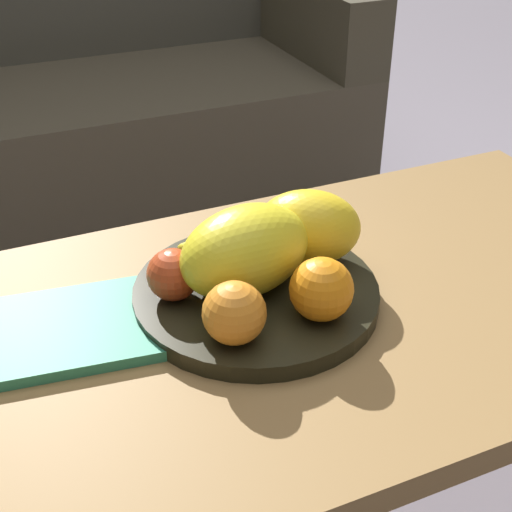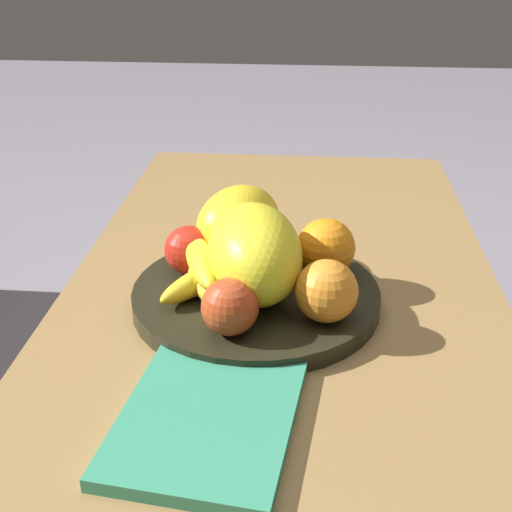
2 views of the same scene
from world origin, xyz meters
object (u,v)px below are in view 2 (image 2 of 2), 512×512
object	(u,v)px
melon_smaller_beside	(255,253)
orange_front	(326,247)
apple_right	(189,250)
melon_large_front	(238,223)
fruit_bowl	(256,296)
apple_front	(230,307)
coffee_table	(282,315)
banana_bunch	(205,271)
magazine	(210,414)
orange_left	(326,291)

from	to	relation	value
melon_smaller_beside	orange_front	world-z (taller)	melon_smaller_beside
apple_right	orange_front	bearing A→B (deg)	-86.19
orange_front	melon_large_front	bearing A→B (deg)	72.09
fruit_bowl	apple_front	distance (m)	0.12
coffee_table	apple_front	world-z (taller)	apple_front
melon_large_front	orange_front	xyz separation A→B (m)	(-0.04, -0.13, -0.01)
coffee_table	orange_front	xyz separation A→B (m)	(0.00, -0.06, 0.11)
orange_front	banana_bunch	bearing A→B (deg)	110.58
fruit_bowl	apple_right	xyz separation A→B (m)	(0.04, 0.10, 0.05)
apple_right	apple_front	bearing A→B (deg)	-153.01
melon_smaller_beside	magazine	size ratio (longest dim) A/B	0.76
coffee_table	fruit_bowl	size ratio (longest dim) A/B	3.57
fruit_bowl	orange_front	size ratio (longest dim) A/B	4.09
apple_right	banana_bunch	bearing A→B (deg)	-147.90
fruit_bowl	apple_right	world-z (taller)	apple_right
banana_bunch	melon_smaller_beside	bearing A→B (deg)	-96.66
fruit_bowl	melon_large_front	size ratio (longest dim) A/B	2.27
melon_smaller_beside	banana_bunch	bearing A→B (deg)	83.34
orange_front	banana_bunch	world-z (taller)	orange_front
melon_large_front	apple_right	xyz separation A→B (m)	(-0.05, 0.07, -0.02)
melon_large_front	coffee_table	bearing A→B (deg)	-123.64
fruit_bowl	orange_front	world-z (taller)	orange_front
apple_front	orange_front	bearing A→B (deg)	-35.32
coffee_table	banana_bunch	xyz separation A→B (m)	(-0.06, 0.10, 0.10)
apple_front	melon_large_front	bearing A→B (deg)	3.25
apple_right	melon_smaller_beside	bearing A→B (deg)	-119.65
coffee_table	apple_right	world-z (taller)	apple_right
fruit_bowl	banana_bunch	bearing A→B (deg)	96.05
coffee_table	apple_front	bearing A→B (deg)	160.52
apple_right	banana_bunch	xyz separation A→B (m)	(-0.05, -0.03, -0.01)
orange_left	coffee_table	bearing A→B (deg)	26.53
coffee_table	apple_right	bearing A→B (deg)	93.78
melon_large_front	apple_front	bearing A→B (deg)	-176.75
melon_smaller_beside	apple_front	distance (m)	0.10
orange_front	coffee_table	bearing A→B (deg)	93.89
orange_left	magazine	world-z (taller)	orange_left
fruit_bowl	melon_large_front	xyz separation A→B (m)	(0.10, 0.03, 0.07)
melon_smaller_beside	orange_front	bearing A→B (deg)	-53.73
orange_front	apple_front	world-z (taller)	orange_front
melon_large_front	melon_smaller_beside	bearing A→B (deg)	-163.08
apple_front	banana_bunch	xyz separation A→B (m)	(0.10, 0.05, -0.01)
fruit_bowl	magazine	distance (m)	0.25
banana_bunch	melon_large_front	bearing A→B (deg)	-18.87
coffee_table	banana_bunch	size ratio (longest dim) A/B	7.33
fruit_bowl	apple_front	bearing A→B (deg)	168.57
melon_smaller_beside	banana_bunch	xyz separation A→B (m)	(0.01, 0.07, -0.03)
melon_large_front	orange_front	bearing A→B (deg)	-107.91
melon_large_front	melon_smaller_beside	size ratio (longest dim) A/B	0.79
orange_front	apple_front	bearing A→B (deg)	144.68
melon_smaller_beside	banana_bunch	world-z (taller)	melon_smaller_beside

